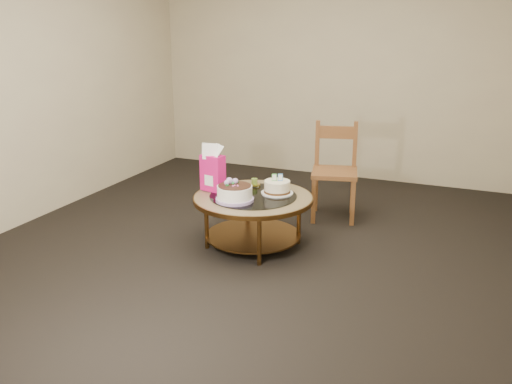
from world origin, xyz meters
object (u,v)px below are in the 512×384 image
at_px(gift_bag, 213,168).
at_px(decorated_cake, 235,194).
at_px(cream_cake, 277,187).
at_px(dining_chair, 335,170).
at_px(coffee_table, 253,204).

bearing_deg(gift_bag, decorated_cake, -20.73).
relative_size(cream_cake, gift_bag, 0.68).
height_order(cream_cake, dining_chair, dining_chair).
height_order(coffee_table, gift_bag, gift_bag).
xyz_separation_m(coffee_table, gift_bag, (-0.38, 0.00, 0.28)).
distance_m(cream_cake, dining_chair, 0.91).
height_order(decorated_cake, dining_chair, dining_chair).
relative_size(decorated_cake, gift_bag, 0.78).
distance_m(decorated_cake, gift_bag, 0.38).
bearing_deg(decorated_cake, coffee_table, 65.79).
bearing_deg(coffee_table, gift_bag, 179.61).
height_order(coffee_table, cream_cake, cream_cake).
xyz_separation_m(cream_cake, dining_chair, (0.27, 0.87, -0.04)).
relative_size(coffee_table, gift_bag, 2.51).
xyz_separation_m(decorated_cake, dining_chair, (0.52, 1.19, -0.05)).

